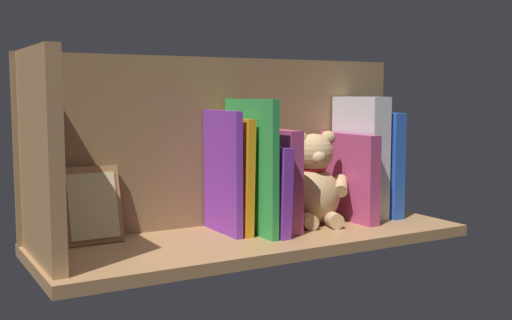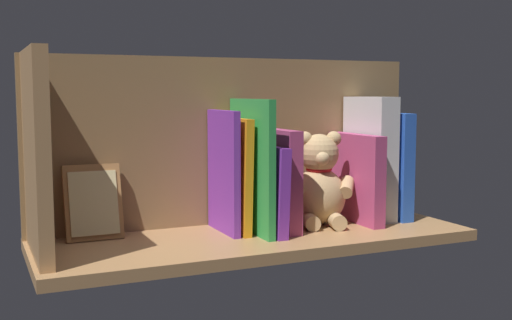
# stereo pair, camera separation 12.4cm
# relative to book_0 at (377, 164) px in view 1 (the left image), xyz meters

# --- Properties ---
(ground_plane) EXTENTS (0.86, 0.30, 0.02)m
(ground_plane) POSITION_rel_book_0_xyz_m (0.34, 0.04, -0.13)
(ground_plane) COLOR #A87A4C
(shelf_back_panel) EXTENTS (0.86, 0.02, 0.35)m
(shelf_back_panel) POSITION_rel_book_0_xyz_m (0.34, -0.09, 0.06)
(shelf_back_panel) COLOR olive
(shelf_back_panel) RESTS_ON ground_plane
(shelf_side_divider) EXTENTS (0.02, 0.24, 0.35)m
(shelf_side_divider) POSITION_rel_book_0_xyz_m (0.75, 0.04, 0.06)
(shelf_side_divider) COLOR #A87A4C
(shelf_side_divider) RESTS_ON ground_plane
(book_0) EXTENTS (0.03, 0.15, 0.23)m
(book_0) POSITION_rel_book_0_xyz_m (0.00, 0.00, 0.00)
(book_0) COLOR blue
(book_0) RESTS_ON ground_plane
(dictionary_thick_white) EXTENTS (0.05, 0.15, 0.27)m
(dictionary_thick_white) POSITION_rel_book_0_xyz_m (0.05, -0.00, 0.02)
(dictionary_thick_white) COLOR silver
(dictionary_thick_white) RESTS_ON ground_plane
(book_1) EXTENTS (0.03, 0.18, 0.19)m
(book_1) POSITION_rel_book_0_xyz_m (0.09, 0.01, -0.02)
(book_1) COLOR #B23F72
(book_1) RESTS_ON ground_plane
(teddy_bear) EXTENTS (0.15, 0.15, 0.20)m
(teddy_bear) POSITION_rel_book_0_xyz_m (0.18, 0.01, -0.03)
(teddy_bear) COLOR tan
(teddy_bear) RESTS_ON ground_plane
(book_2) EXTENTS (0.03, 0.17, 0.21)m
(book_2) POSITION_rel_book_0_xyz_m (0.28, 0.01, -0.01)
(book_2) COLOR #B23F72
(book_2) RESTS_ON ground_plane
(book_3) EXTENTS (0.03, 0.19, 0.18)m
(book_3) POSITION_rel_book_0_xyz_m (0.32, 0.02, -0.03)
(book_3) COLOR purple
(book_3) RESTS_ON ground_plane
(book_4) EXTENTS (0.01, 0.19, 0.27)m
(book_4) POSITION_rel_book_0_xyz_m (0.34, 0.02, 0.02)
(book_4) COLOR green
(book_4) RESTS_ON ground_plane
(book_5) EXTENTS (0.02, 0.15, 0.23)m
(book_5) POSITION_rel_book_0_xyz_m (0.37, -0.00, -0.00)
(book_5) COLOR orange
(book_5) RESTS_ON ground_plane
(book_6) EXTENTS (0.01, 0.14, 0.24)m
(book_6) POSITION_rel_book_0_xyz_m (0.39, -0.01, 0.00)
(book_6) COLOR purple
(book_6) RESTS_ON ground_plane
(picture_frame_leaning) EXTENTS (0.11, 0.05, 0.14)m
(picture_frame_leaning) POSITION_rel_book_0_xyz_m (0.64, -0.05, -0.05)
(picture_frame_leaning) COLOR #9E6B3D
(picture_frame_leaning) RESTS_ON ground_plane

